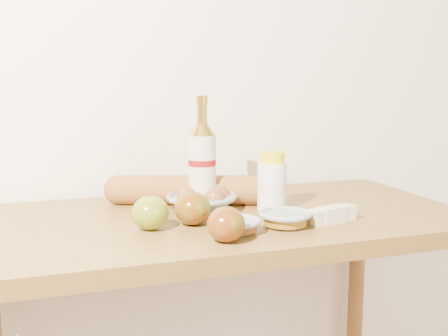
{
  "coord_description": "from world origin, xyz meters",
  "views": [
    {
      "loc": [
        -0.42,
        -0.07,
        1.23
      ],
      "look_at": [
        0.0,
        1.15,
        1.02
      ],
      "focal_mm": 45.0,
      "sensor_mm": 36.0,
      "label": 1
    }
  ],
  "objects": [
    {
      "name": "back_wall",
      "position": [
        0.0,
        1.51,
        1.3
      ],
      "size": [
        3.5,
        0.02,
        2.6
      ],
      "primitive_type": "cube",
      "color": "white",
      "rests_on": "ground"
    },
    {
      "name": "table",
      "position": [
        0.0,
        1.18,
        0.78
      ],
      "size": [
        1.2,
        0.6,
        0.9
      ],
      "color": "olive",
      "rests_on": "ground"
    },
    {
      "name": "bourbon_bottle",
      "position": [
        -0.02,
        1.26,
        1.02
      ],
      "size": [
        0.09,
        0.09,
        0.28
      ],
      "rotation": [
        0.0,
        0.0,
        0.39
      ],
      "color": "beige",
      "rests_on": "table"
    },
    {
      "name": "cream_bottle",
      "position": [
        0.14,
        1.19,
        0.97
      ],
      "size": [
        0.09,
        0.09,
        0.15
      ],
      "rotation": [
        0.0,
        0.0,
        0.18
      ],
      "color": "white",
      "rests_on": "table"
    },
    {
      "name": "egg_bowl",
      "position": [
        -0.03,
        1.24,
        0.93
      ],
      "size": [
        0.23,
        0.23,
        0.06
      ],
      "rotation": [
        0.0,
        0.0,
        -0.36
      ],
      "color": "gray",
      "rests_on": "table"
    },
    {
      "name": "baguette",
      "position": [
        -0.03,
        1.31,
        0.94
      ],
      "size": [
        0.46,
        0.23,
        0.08
      ],
      "rotation": [
        0.0,
        0.0,
        -0.34
      ],
      "color": "#A66B33",
      "rests_on": "table"
    },
    {
      "name": "apple_yellowgreen",
      "position": [
        -0.19,
        1.11,
        0.94
      ],
      "size": [
        0.1,
        0.1,
        0.08
      ],
      "rotation": [
        0.0,
        0.0,
        -0.33
      ],
      "color": "olive",
      "rests_on": "table"
    },
    {
      "name": "apple_redgreen_front",
      "position": [
        -0.06,
        0.97,
        0.94
      ],
      "size": [
        0.08,
        0.08,
        0.07
      ],
      "rotation": [
        0.0,
        0.0,
        0.06
      ],
      "color": "maroon",
      "rests_on": "table"
    },
    {
      "name": "apple_redgreen_right",
      "position": [
        -0.09,
        1.11,
        0.94
      ],
      "size": [
        0.1,
        0.1,
        0.08
      ],
      "rotation": [
        0.0,
        0.0,
        -0.17
      ],
      "color": "maroon",
      "rests_on": "table"
    },
    {
      "name": "sugar_bowl",
      "position": [
        -0.01,
        1.02,
        0.92
      ],
      "size": [
        0.11,
        0.11,
        0.03
      ],
      "rotation": [
        0.0,
        0.0,
        -0.03
      ],
      "color": "#94A29C",
      "rests_on": "table"
    },
    {
      "name": "syrup_bowl",
      "position": [
        0.1,
        1.03,
        0.92
      ],
      "size": [
        0.15,
        0.15,
        0.03
      ],
      "rotation": [
        0.0,
        0.0,
        -0.32
      ],
      "color": "#8F9C97",
      "rests_on": "table"
    },
    {
      "name": "butter_stick",
      "position": [
        0.22,
        1.03,
        0.92
      ],
      "size": [
        0.13,
        0.06,
        0.04
      ],
      "rotation": [
        0.0,
        0.0,
        0.23
      ],
      "color": "beige",
      "rests_on": "table"
    }
  ]
}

